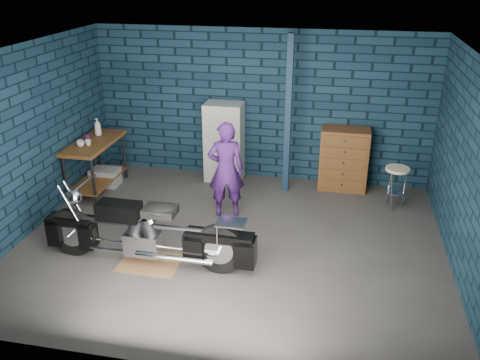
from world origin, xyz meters
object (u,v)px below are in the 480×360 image
(tool_chest, at_px, (344,159))
(locker, at_px, (224,142))
(shop_stool, at_px, (395,187))
(storage_bin, at_px, (105,177))
(motorcycle, at_px, (147,228))
(person, at_px, (226,170))
(workbench, at_px, (97,166))

(tool_chest, bearing_deg, locker, 180.00)
(locker, relative_size, shop_stool, 2.08)
(storage_bin, distance_m, tool_chest, 4.26)
(motorcycle, relative_size, person, 1.59)
(workbench, xyz_separation_m, tool_chest, (4.20, 0.93, 0.09))
(motorcycle, distance_m, storage_bin, 2.88)
(workbench, height_order, locker, locker)
(workbench, xyz_separation_m, motorcycle, (1.72, -2.05, 0.09))
(motorcycle, distance_m, locker, 3.00)
(locker, height_order, tool_chest, locker)
(tool_chest, bearing_deg, storage_bin, -170.61)
(motorcycle, height_order, tool_chest, tool_chest)
(workbench, xyz_separation_m, person, (2.42, -0.46, 0.32))
(storage_bin, xyz_separation_m, tool_chest, (4.18, 0.69, 0.40))
(tool_chest, bearing_deg, workbench, -167.57)
(locker, relative_size, tool_chest, 1.31)
(motorcycle, bearing_deg, shop_stool, 36.56)
(locker, xyz_separation_m, shop_stool, (2.99, -0.58, -0.37))
(person, distance_m, tool_chest, 2.27)
(shop_stool, bearing_deg, storage_bin, -178.69)
(workbench, relative_size, storage_bin, 2.84)
(person, bearing_deg, locker, -90.51)
(locker, bearing_deg, tool_chest, 0.00)
(motorcycle, height_order, person, person)
(person, xyz_separation_m, storage_bin, (-2.40, 0.69, -0.62))
(person, relative_size, shop_stool, 2.23)
(workbench, height_order, motorcycle, motorcycle)
(person, height_order, locker, person)
(storage_bin, distance_m, locker, 2.23)
(storage_bin, height_order, locker, locker)
(storage_bin, bearing_deg, tool_chest, 9.39)
(person, bearing_deg, motorcycle, 51.72)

